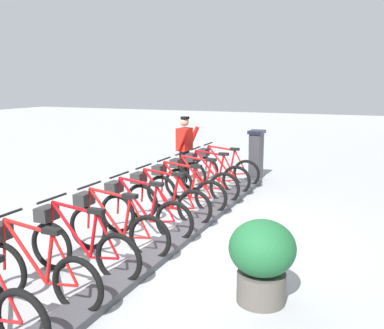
% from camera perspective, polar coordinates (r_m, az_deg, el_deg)
% --- Properties ---
extents(ground_plane, '(60.00, 60.00, 0.00)m').
position_cam_1_polar(ground_plane, '(7.13, -1.42, -9.62)').
color(ground_plane, '#A5A6A8').
extents(dock_rail_base, '(0.44, 8.77, 0.10)m').
position_cam_1_polar(dock_rail_base, '(7.12, -1.42, -9.24)').
color(dock_rail_base, '#47474C').
rests_on(dock_rail_base, ground).
extents(payment_kiosk, '(0.36, 0.52, 1.28)m').
position_cam_1_polar(payment_kiosk, '(11.32, 8.42, 1.37)').
color(payment_kiosk, '#38383D').
rests_on(payment_kiosk, ground).
extents(bike_docked_0, '(1.72, 0.54, 1.02)m').
position_cam_1_polar(bike_docked_0, '(10.64, 4.08, -0.44)').
color(bike_docked_0, black).
rests_on(bike_docked_0, ground).
extents(bike_docked_1, '(1.72, 0.54, 1.02)m').
position_cam_1_polar(bike_docked_1, '(9.90, 2.55, -1.25)').
color(bike_docked_1, black).
rests_on(bike_docked_1, ground).
extents(bike_docked_2, '(1.72, 0.54, 1.02)m').
position_cam_1_polar(bike_docked_2, '(9.18, 0.77, -2.20)').
color(bike_docked_2, black).
rests_on(bike_docked_2, ground).
extents(bike_docked_3, '(1.72, 0.54, 1.02)m').
position_cam_1_polar(bike_docked_3, '(8.47, -1.31, -3.30)').
color(bike_docked_3, black).
rests_on(bike_docked_3, ground).
extents(bike_docked_4, '(1.72, 0.54, 1.02)m').
position_cam_1_polar(bike_docked_4, '(7.78, -3.77, -4.60)').
color(bike_docked_4, black).
rests_on(bike_docked_4, ground).
extents(bike_docked_5, '(1.72, 0.54, 1.02)m').
position_cam_1_polar(bike_docked_5, '(7.11, -6.72, -6.13)').
color(bike_docked_5, black).
rests_on(bike_docked_5, ground).
extents(bike_docked_6, '(1.72, 0.54, 1.02)m').
position_cam_1_polar(bike_docked_6, '(6.46, -10.29, -7.96)').
color(bike_docked_6, black).
rests_on(bike_docked_6, ground).
extents(bike_docked_7, '(1.72, 0.54, 1.02)m').
position_cam_1_polar(bike_docked_7, '(5.86, -14.67, -10.13)').
color(bike_docked_7, black).
rests_on(bike_docked_7, ground).
extents(bike_docked_8, '(1.72, 0.54, 1.02)m').
position_cam_1_polar(bike_docked_8, '(5.30, -20.09, -12.70)').
color(bike_docked_8, black).
rests_on(bike_docked_8, ground).
extents(worker_near_rack, '(0.51, 0.66, 1.66)m').
position_cam_1_polar(worker_near_rack, '(10.78, -0.97, 2.32)').
color(worker_near_rack, white).
rests_on(worker_near_rack, ground).
extents(planter_bush, '(0.76, 0.76, 0.97)m').
position_cam_1_polar(planter_bush, '(5.06, 9.19, -11.92)').
color(planter_bush, '#59544C').
rests_on(planter_bush, ground).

